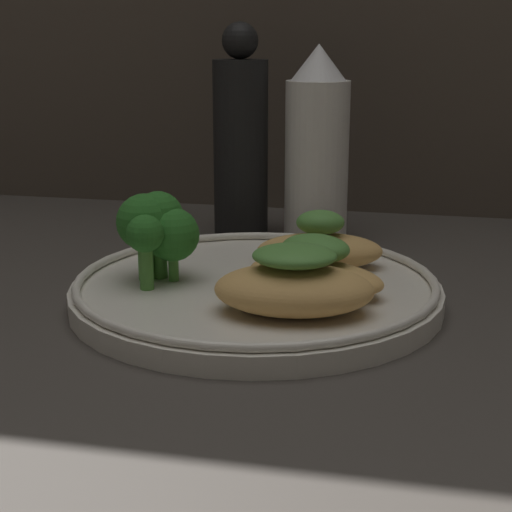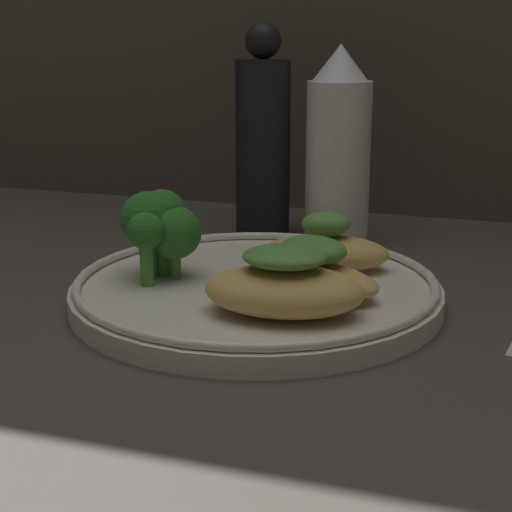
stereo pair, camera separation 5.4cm
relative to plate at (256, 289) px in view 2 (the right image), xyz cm
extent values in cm
cube|color=#3D3833|center=(0.00, 0.00, -1.49)|extent=(180.00, 180.00, 1.00)
cylinder|color=silver|center=(0.00, 0.00, -0.29)|extent=(25.63, 25.63, 1.40)
torus|color=silver|center=(0.00, 0.00, 0.71)|extent=(25.03, 25.03, 0.60)
ellipsoid|color=tan|center=(3.54, -5.19, 1.91)|extent=(10.69, 7.72, 3.00)
ellipsoid|color=#518E3D|center=(3.54, -5.19, 4.08)|extent=(5.73, 4.85, 1.34)
ellipsoid|color=tan|center=(4.20, -0.72, 1.47)|extent=(10.75, 7.61, 2.12)
ellipsoid|color=#518E3D|center=(4.20, -0.72, 3.41)|extent=(5.65, 5.07, 1.77)
ellipsoid|color=tan|center=(3.75, 4.80, 1.68)|extent=(10.04, 6.57, 2.55)
ellipsoid|color=#518E3D|center=(3.75, 4.80, 3.85)|extent=(4.01, 3.45, 1.79)
cylinder|color=#4C8E38|center=(-5.79, -0.52, 1.42)|extent=(0.72, 0.72, 2.03)
sphere|color=#286B23|center=(-5.79, -0.52, 3.74)|extent=(3.74, 3.74, 3.74)
cylinder|color=#4C8E38|center=(-6.98, 0.43, 1.99)|extent=(1.10, 1.10, 3.17)
sphere|color=#286B23|center=(-6.98, 0.43, 4.83)|extent=(3.57, 3.57, 3.57)
cylinder|color=#4C8E38|center=(-7.74, -0.71, 1.81)|extent=(1.10, 1.10, 2.81)
sphere|color=#286B23|center=(-7.74, -0.71, 4.59)|extent=(3.92, 3.92, 3.92)
cylinder|color=#4C8E38|center=(-6.97, -2.70, 1.90)|extent=(0.95, 0.95, 2.98)
sphere|color=#286B23|center=(-6.97, -2.70, 4.28)|extent=(2.56, 2.56, 2.56)
cylinder|color=white|center=(1.45, 18.60, 6.09)|extent=(5.68, 5.68, 14.16)
cone|color=white|center=(1.45, 18.60, 14.73)|extent=(4.83, 4.83, 3.11)
cylinder|color=black|center=(-5.52, 18.60, 6.96)|extent=(4.95, 4.95, 15.90)
sphere|color=black|center=(-5.52, 18.60, 16.52)|extent=(3.22, 3.22, 3.22)
camera|label=1|loc=(11.11, -50.45, 17.13)|focal=55.00mm
camera|label=2|loc=(16.28, -49.03, 17.13)|focal=55.00mm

